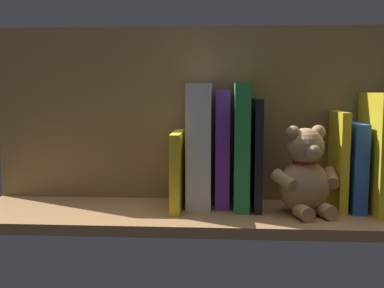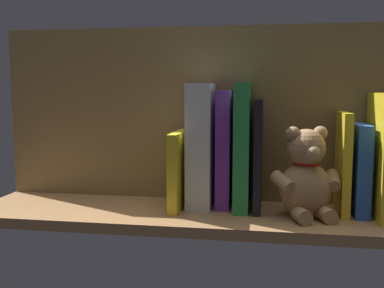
{
  "view_description": "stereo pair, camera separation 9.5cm",
  "coord_description": "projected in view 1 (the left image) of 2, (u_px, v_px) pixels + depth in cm",
  "views": [
    {
      "loc": [
        -6.05,
        94.57,
        25.5
      ],
      "look_at": [
        0.0,
        0.0,
        14.11
      ],
      "focal_mm": 42.55,
      "sensor_mm": 36.0,
      "label": 1
    },
    {
      "loc": [
        -15.52,
        93.49,
        25.5
      ],
      "look_at": [
        0.0,
        0.0,
        14.11
      ],
      "focal_mm": 42.55,
      "sensor_mm": 36.0,
      "label": 2
    }
  ],
  "objects": [
    {
      "name": "teddy_bear",
      "position": [
        305.0,
        175.0,
        0.93
      ],
      "size": [
        14.11,
        13.76,
        18.25
      ],
      "rotation": [
        0.0,
        0.0,
        0.31
      ],
      "color": "tan",
      "rests_on": "ground_plane"
    },
    {
      "name": "book_0",
      "position": [
        375.0,
        153.0,
        0.95
      ],
      "size": [
        2.91,
        15.89,
        24.86
      ],
      "primitive_type": "cube",
      "rotation": [
        0.0,
        0.01,
        0.0
      ],
      "color": "yellow",
      "rests_on": "ground_plane"
    },
    {
      "name": "ground_plane",
      "position": [
        192.0,
        214.0,
        0.97
      ],
      "size": [
        93.05,
        25.4,
        2.2
      ],
      "primitive_type": "cube",
      "color": "#A87A4C"
    },
    {
      "name": "book_4",
      "position": [
        241.0,
        146.0,
        0.98
      ],
      "size": [
        3.2,
        12.72,
        26.87
      ],
      "primitive_type": "cube",
      "color": "green",
      "rests_on": "ground_plane"
    },
    {
      "name": "dictionary_thick_white",
      "position": [
        199.0,
        145.0,
        0.99
      ],
      "size": [
        5.27,
        11.16,
        26.83
      ],
      "primitive_type": "cube",
      "color": "white",
      "rests_on": "ground_plane"
    },
    {
      "name": "book_6",
      "position": [
        178.0,
        170.0,
        0.98
      ],
      "size": [
        2.07,
        15.11,
        16.49
      ],
      "primitive_type": "cube",
      "color": "yellow",
      "rests_on": "ground_plane"
    },
    {
      "name": "book_5",
      "position": [
        223.0,
        148.0,
        0.99
      ],
      "size": [
        2.99,
        10.0,
        25.33
      ],
      "primitive_type": "cube",
      "color": "purple",
      "rests_on": "ground_plane"
    },
    {
      "name": "shelf_back_panel",
      "position": [
        195.0,
        114.0,
        1.05
      ],
      "size": [
        93.05,
        1.5,
        39.65
      ],
      "primitive_type": "cube",
      "color": "olive",
      "rests_on": "ground_plane"
    },
    {
      "name": "book_2",
      "position": [
        338.0,
        160.0,
        0.97
      ],
      "size": [
        1.75,
        11.82,
        20.85
      ],
      "primitive_type": "cube",
      "color": "yellow",
      "rests_on": "ground_plane"
    },
    {
      "name": "book_3",
      "position": [
        257.0,
        154.0,
        0.98
      ],
      "size": [
        1.64,
        12.88,
        23.56
      ],
      "primitive_type": "cube",
      "color": "black",
      "rests_on": "ground_plane"
    },
    {
      "name": "book_1",
      "position": [
        353.0,
        166.0,
        0.97
      ],
      "size": [
        2.83,
        12.33,
        18.51
      ],
      "primitive_type": "cube",
      "color": "blue",
      "rests_on": "ground_plane"
    }
  ]
}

